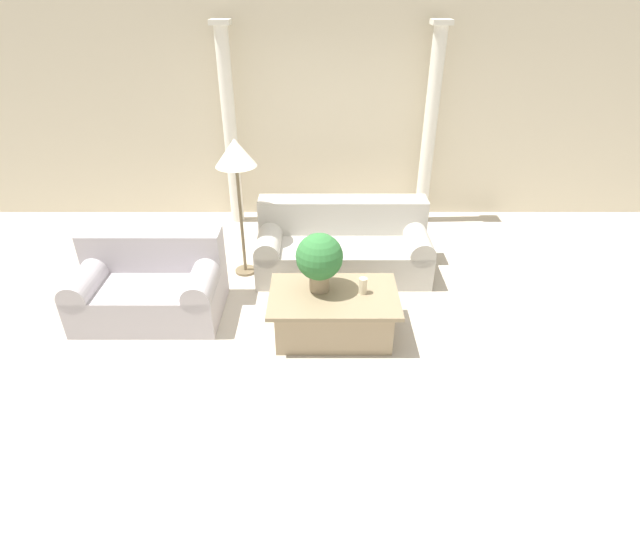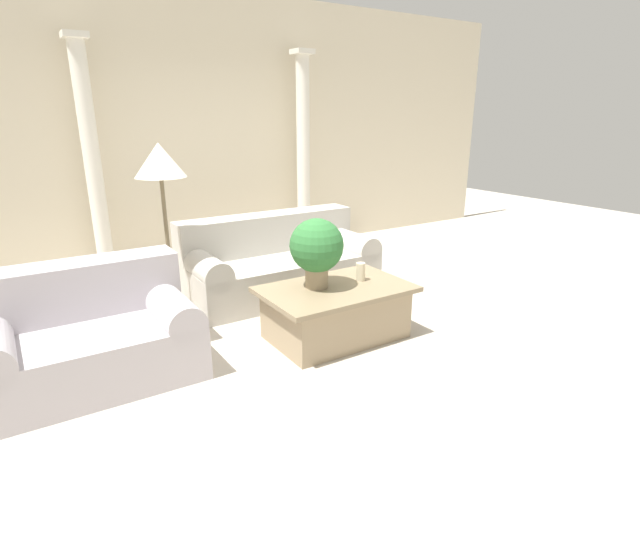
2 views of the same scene
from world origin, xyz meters
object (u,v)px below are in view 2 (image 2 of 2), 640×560
Objects in this scene: potted_plant at (317,248)px; sofa_long at (278,263)px; floor_lamp at (160,168)px; coffee_table at (336,312)px; loveseat at (88,335)px.

sofa_long is at bearing 77.17° from potted_plant.
floor_lamp reaches higher than sofa_long.
potted_plant is (-0.27, -1.19, 0.46)m from sofa_long.
sofa_long is at bearing 83.92° from coffee_table.
potted_plant is 0.36× the size of floor_lamp.
floor_lamp is (0.84, 0.80, 1.04)m from loveseat.
loveseat is 1.81m from potted_plant.
loveseat is 1.90m from coffee_table.
potted_plant is (-0.13, 0.09, 0.56)m from coffee_table.
floor_lamp is at bearing 43.45° from loveseat.
sofa_long is 1.30m from potted_plant.
sofa_long is at bearing 3.62° from floor_lamp.
coffee_table is at bearing -12.23° from loveseat.
sofa_long is 1.38× the size of loveseat.
floor_lamp reaches higher than potted_plant.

